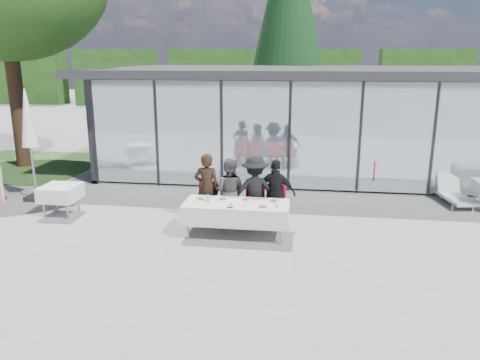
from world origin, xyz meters
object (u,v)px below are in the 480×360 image
(spare_table_left, at_px, (61,193))
(plate_a, at_px, (201,198))
(diner_b, at_px, (229,191))
(conifer_tree, at_px, (288,6))
(plate_b, at_px, (223,199))
(market_umbrella, at_px, (28,126))
(diner_chair_b, at_px, (229,201))
(plate_d, at_px, (274,200))
(diner_chair_a, at_px, (207,200))
(diner_c, at_px, (255,191))
(diner_d, at_px, (276,193))
(diner_chair_d, at_px, (276,203))
(plate_extra, at_px, (263,206))
(diner_chair_c, at_px, (255,202))
(spare_chair_b, at_px, (378,175))
(diner_a, at_px, (207,188))
(plate_c, at_px, (246,199))
(juice_bottle, at_px, (208,198))
(dining_table, at_px, (236,212))
(folded_eyeglasses, at_px, (230,208))
(lounger, at_px, (454,194))

(spare_table_left, bearing_deg, plate_a, -10.19)
(diner_b, xyz_separation_m, conifer_tree, (0.72, 11.86, 5.21))
(plate_b, height_order, market_umbrella, market_umbrella)
(diner_b, relative_size, diner_chair_b, 1.60)
(plate_d, bearing_deg, diner_chair_a, 161.13)
(diner_c, xyz_separation_m, diner_d, (0.48, 0.00, -0.03))
(diner_chair_a, bearing_deg, diner_chair_d, 0.00)
(diner_b, xyz_separation_m, diner_chair_d, (1.08, -0.01, -0.24))
(plate_extra, bearing_deg, plate_d, 66.12)
(diner_chair_c, bearing_deg, spare_chair_b, 44.05)
(diner_a, height_order, plate_c, diner_a)
(diner_d, relative_size, juice_bottle, 9.94)
(plate_c, distance_m, spare_chair_b, 4.90)
(juice_bottle, bearing_deg, diner_chair_b, 66.56)
(dining_table, bearing_deg, diner_a, 136.47)
(diner_chair_b, height_order, diner_d, diner_d)
(plate_b, relative_size, folded_eyeglasses, 1.76)
(dining_table, bearing_deg, diner_d, 43.53)
(diner_chair_d, bearing_deg, diner_d, 90.00)
(dining_table, bearing_deg, plate_extra, -22.76)
(diner_a, bearing_deg, dining_table, 141.00)
(diner_chair_c, xyz_separation_m, plate_a, (-1.12, -0.62, 0.24))
(diner_chair_c, relative_size, plate_extra, 3.96)
(plate_a, bearing_deg, lounger, 26.24)
(dining_table, height_order, plate_c, plate_c)
(folded_eyeglasses, xyz_separation_m, spare_chair_b, (3.56, 4.19, -0.22))
(diner_a, height_order, conifer_tree, conifer_tree)
(dining_table, xyz_separation_m, plate_extra, (0.60, -0.25, 0.24))
(diner_a, relative_size, plate_a, 6.74)
(diner_d, bearing_deg, plate_extra, 88.73)
(plate_a, bearing_deg, diner_chair_d, 21.28)
(diner_chair_c, bearing_deg, diner_chair_d, 0.00)
(diner_chair_c, height_order, plate_c, diner_chair_c)
(diner_chair_d, height_order, spare_table_left, diner_chair_d)
(dining_table, height_order, spare_chair_b, spare_chair_b)
(diner_chair_d, distance_m, plate_d, 0.60)
(diner_chair_b, relative_size, spare_chair_b, 1.00)
(diner_chair_b, bearing_deg, spare_chair_b, 39.17)
(market_umbrella, bearing_deg, spare_chair_b, 11.92)
(plate_extra, distance_m, juice_bottle, 1.24)
(plate_extra, relative_size, folded_eyeglasses, 1.76)
(juice_bottle, height_order, folded_eyeglasses, juice_bottle)
(juice_bottle, xyz_separation_m, spare_chair_b, (4.11, 3.85, -0.29))
(plate_b, height_order, conifer_tree, conifer_tree)
(diner_chair_d, xyz_separation_m, spare_table_left, (-5.29, 0.04, 0.02))
(plate_b, bearing_deg, diner_chair_c, 42.95)
(diner_chair_a, height_order, plate_c, diner_chair_a)
(plate_extra, bearing_deg, diner_chair_d, 78.60)
(spare_chair_b, bearing_deg, spare_table_left, -159.20)
(diner_d, relative_size, folded_eyeglasses, 11.14)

